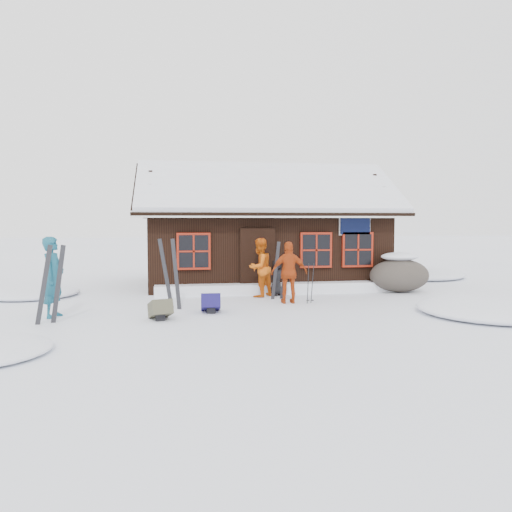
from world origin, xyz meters
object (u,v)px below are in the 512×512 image
(boulder, at_px, (399,274))
(backpack_blue, at_px, (211,306))
(backpack_olive, at_px, (160,312))
(skier_crouched, at_px, (277,278))
(skier_teal, at_px, (53,277))
(skier_orange_right, at_px, (289,272))
(ski_pair_left, at_px, (51,285))
(skier_orange_left, at_px, (260,268))
(ski_poles, at_px, (310,284))

(boulder, xyz_separation_m, backpack_blue, (-6.27, -2.65, -0.40))
(boulder, height_order, backpack_olive, boulder)
(skier_crouched, distance_m, backpack_blue, 3.39)
(skier_teal, distance_m, skier_crouched, 6.46)
(skier_orange_right, relative_size, ski_pair_left, 0.95)
(ski_pair_left, bearing_deg, skier_teal, 97.76)
(boulder, xyz_separation_m, ski_pair_left, (-9.85, -3.43, 0.29))
(skier_orange_left, bearing_deg, skier_orange_right, 74.09)
(ski_pair_left, bearing_deg, boulder, 17.86)
(skier_orange_left, relative_size, ski_poles, 1.54)
(backpack_olive, bearing_deg, ski_pair_left, 167.23)
(skier_teal, relative_size, skier_orange_left, 1.08)
(skier_orange_left, height_order, boulder, skier_orange_left)
(skier_orange_right, xyz_separation_m, backpack_blue, (-2.25, -1.04, -0.69))
(ski_pair_left, height_order, backpack_blue, ski_pair_left)
(skier_teal, height_order, boulder, skier_teal)
(skier_orange_right, bearing_deg, ski_poles, 173.73)
(boulder, height_order, backpack_blue, boulder)
(ski_poles, bearing_deg, skier_teal, -171.51)
(skier_teal, height_order, ski_poles, skier_teal)
(ski_pair_left, relative_size, backpack_blue, 2.89)
(skier_orange_left, relative_size, skier_orange_right, 1.03)
(skier_teal, bearing_deg, skier_crouched, -56.37)
(skier_orange_left, height_order, ski_poles, skier_orange_left)
(skier_orange_right, distance_m, backpack_blue, 2.58)
(skier_teal, distance_m, skier_orange_right, 6.06)
(skier_crouched, height_order, backpack_olive, skier_crouched)
(skier_crouched, relative_size, backpack_blue, 1.73)
(boulder, bearing_deg, ski_pair_left, -160.82)
(skier_orange_left, xyz_separation_m, ski_poles, (1.18, -1.39, -0.35))
(boulder, bearing_deg, skier_teal, -165.02)
(skier_teal, xyz_separation_m, skier_orange_left, (5.36, 2.37, -0.07))
(ski_poles, relative_size, backpack_olive, 1.85)
(skier_teal, bearing_deg, skier_orange_right, -69.63)
(skier_crouched, bearing_deg, ski_pair_left, -166.81)
(skier_orange_left, bearing_deg, boulder, 143.01)
(skier_orange_right, xyz_separation_m, boulder, (4.01, 1.60, -0.28))
(boulder, distance_m, backpack_blue, 6.81)
(backpack_blue, relative_size, backpack_olive, 1.01)
(backpack_blue, distance_m, backpack_olive, 1.41)
(skier_orange_left, bearing_deg, skier_crouched, 158.14)
(skier_teal, relative_size, backpack_blue, 3.05)
(ski_pair_left, distance_m, ski_poles, 6.66)
(boulder, bearing_deg, ski_poles, -153.76)
(skier_crouched, xyz_separation_m, backpack_olive, (-3.43, -3.26, -0.37))
(boulder, height_order, ski_pair_left, ski_pair_left)
(skier_teal, bearing_deg, boulder, -64.77)
(skier_orange_left, bearing_deg, backpack_blue, 14.14)
(skier_orange_right, distance_m, boulder, 4.33)
(backpack_olive, bearing_deg, skier_orange_left, 32.76)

